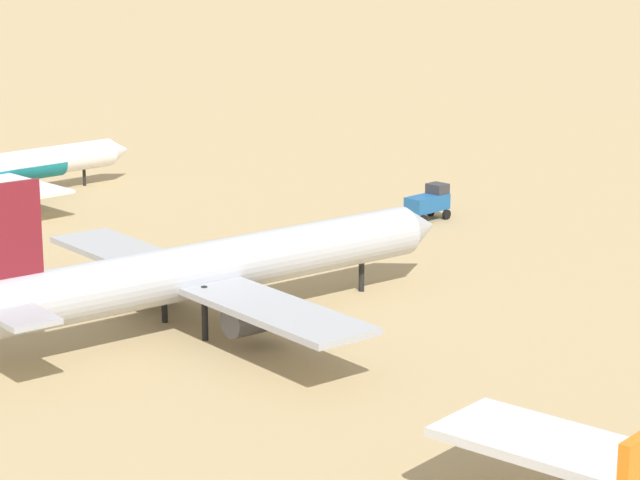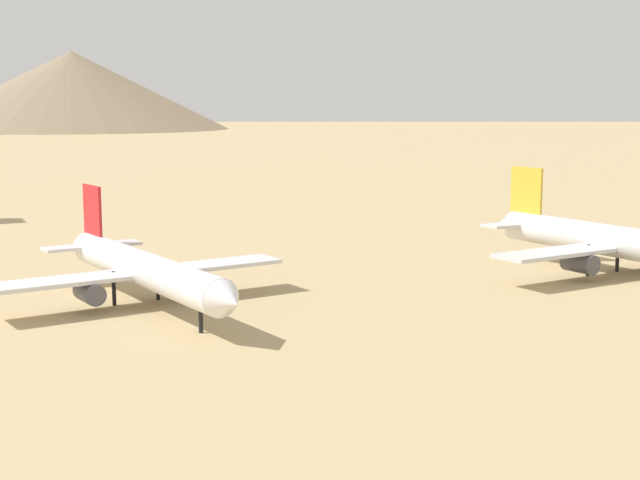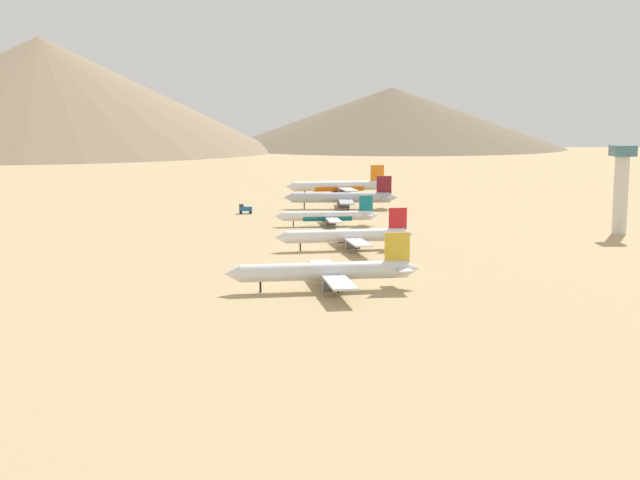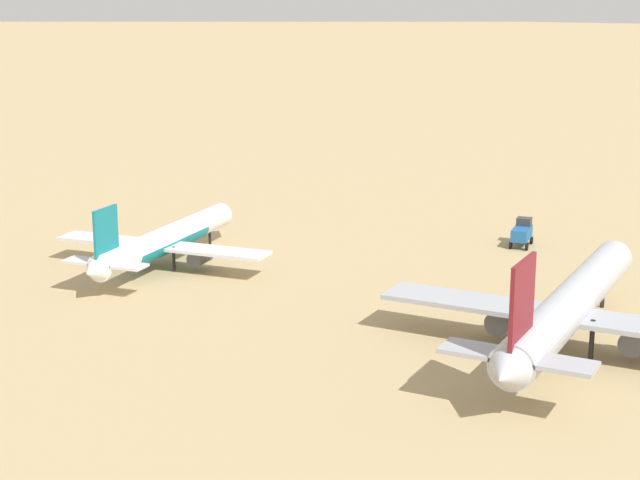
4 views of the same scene
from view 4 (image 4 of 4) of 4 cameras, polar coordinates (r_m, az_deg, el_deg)
The scene contains 4 objects.
ground_plane at distance 137.91m, azimuth -9.30°, elevation -1.80°, with size 1800.00×1800.00×0.00m, color tan.
parked_jet_1 at distance 109.74m, azimuth 13.63°, elevation -3.60°, with size 48.48×39.32×13.99m.
parked_jet_2 at distance 139.76m, azimuth -8.55°, elevation -0.02°, with size 37.89×30.80×10.92m.
service_truck at distance 152.22m, azimuth 11.11°, elevation 0.43°, with size 5.37×3.05×3.90m.
Camera 4 is at (-108.37, -76.73, 37.26)m, focal length 57.86 mm.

